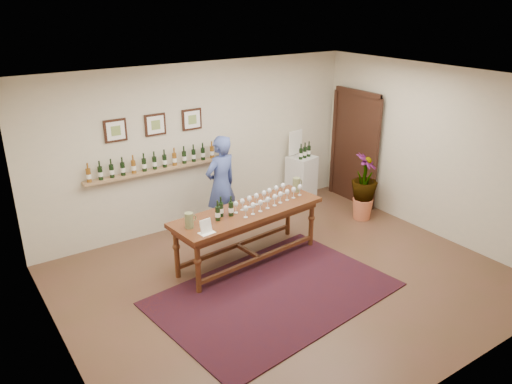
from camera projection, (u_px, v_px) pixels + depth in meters
ground at (287, 281)px, 7.12m from camera, size 6.00×6.00×0.00m
room_shell at (318, 150)px, 9.24m from camera, size 6.00×6.00×6.00m
rug at (274, 294)px, 6.80m from camera, size 3.37×2.45×0.02m
tasting_table at (248, 218)px, 7.41m from camera, size 2.45×0.99×0.85m
table_glasses at (265, 199)px, 7.49m from camera, size 1.41×0.59×0.19m
table_bottles at (223, 207)px, 7.06m from camera, size 0.30×0.20×0.30m
pitcher_left at (189, 220)px, 6.76m from camera, size 0.16×0.16×0.22m
pitcher_right at (296, 185)px, 8.01m from camera, size 0.17×0.17×0.23m
menu_card at (206, 226)px, 6.62m from camera, size 0.22×0.17×0.19m
display_pedestal at (301, 179)px, 9.70m from camera, size 0.54×0.54×0.92m
pedestal_bottles at (305, 150)px, 9.41m from camera, size 0.32×0.14×0.31m
info_sign at (296, 142)px, 9.53m from camera, size 0.37×0.09×0.51m
potted_plant at (364, 187)px, 8.88m from camera, size 0.78×0.78×1.05m
person at (221, 185)px, 8.29m from camera, size 0.69×0.52×1.70m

